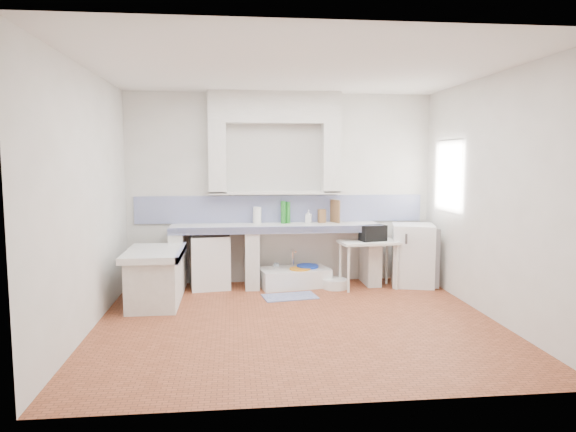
{
  "coord_description": "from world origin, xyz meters",
  "views": [
    {
      "loc": [
        -0.71,
        -5.66,
        1.83
      ],
      "look_at": [
        0.0,
        1.0,
        1.1
      ],
      "focal_mm": 32.33,
      "sensor_mm": 36.0,
      "label": 1
    }
  ],
  "objects": [
    {
      "name": "rug",
      "position": [
        0.03,
        1.07,
        0.01
      ],
      "size": [
        0.76,
        0.51,
        0.01
      ],
      "primitive_type": "cube",
      "rotation": [
        0.0,
        0.0,
        0.16
      ],
      "color": "navy",
      "rests_on": "ground"
    },
    {
      "name": "peninsula_base",
      "position": [
        -1.7,
        0.9,
        0.31
      ],
      "size": [
        0.6,
        1.0,
        0.62
      ],
      "primitive_type": "cube",
      "color": "silver",
      "rests_on": "ground"
    },
    {
      "name": "sink",
      "position": [
        0.16,
        1.66,
        0.12
      ],
      "size": [
        1.06,
        0.7,
        0.24
      ],
      "primitive_type": "cube",
      "rotation": [
        0.0,
        0.0,
        0.18
      ],
      "color": "white",
      "rests_on": "ground"
    },
    {
      "name": "side_table",
      "position": [
        1.2,
        1.44,
        0.34
      ],
      "size": [
        0.86,
        0.55,
        0.04
      ],
      "primitive_type": "cube",
      "rotation": [
        0.0,
        0.0,
        0.12
      ],
      "color": "white",
      "rests_on": "ground"
    },
    {
      "name": "counter_lip",
      "position": [
        -0.1,
        1.42,
        0.86
      ],
      "size": [
        3.0,
        0.04,
        0.1
      ],
      "primitive_type": "cube",
      "color": "navy",
      "rests_on": "ground"
    },
    {
      "name": "bucket_blue",
      "position": [
        0.36,
        1.69,
        0.15
      ],
      "size": [
        0.42,
        0.42,
        0.3
      ],
      "primitive_type": "cylinder",
      "rotation": [
        0.0,
        0.0,
        0.39
      ],
      "color": "blue",
      "rests_on": "ground"
    },
    {
      "name": "paper_towel",
      "position": [
        -0.36,
        1.85,
        1.02
      ],
      "size": [
        0.14,
        0.14,
        0.24
      ],
      "primitive_type": "cylinder",
      "rotation": [
        0.0,
        0.0,
        0.14
      ],
      "color": "white",
      "rests_on": "counter_slab"
    },
    {
      "name": "lace_valance",
      "position": [
        2.28,
        1.2,
        1.98
      ],
      "size": [
        0.01,
        0.84,
        0.24
      ],
      "primitive_type": "cube",
      "color": "white",
      "rests_on": "ground"
    },
    {
      "name": "water_bottle_b",
      "position": [
        0.28,
        1.85,
        0.14
      ],
      "size": [
        0.09,
        0.09,
        0.28
      ],
      "primitive_type": "cylinder",
      "rotation": [
        0.0,
        0.0,
        0.27
      ],
      "color": "silver",
      "rests_on": "ground"
    },
    {
      "name": "ceiling",
      "position": [
        0.0,
        0.0,
        2.8
      ],
      "size": [
        4.5,
        4.5,
        0.0
      ],
      "primitive_type": "plane",
      "rotation": [
        3.14,
        0.0,
        0.0
      ],
      "color": "white",
      "rests_on": "ground"
    },
    {
      "name": "counter_pier_right",
      "position": [
        1.3,
        1.7,
        0.41
      ],
      "size": [
        0.2,
        0.55,
        0.82
      ],
      "primitive_type": "cube",
      "color": "silver",
      "rests_on": "ground"
    },
    {
      "name": "wall_left",
      "position": [
        -2.25,
        0.0,
        1.4
      ],
      "size": [
        0.0,
        4.5,
        4.5
      ],
      "primitive_type": "plane",
      "rotation": [
        1.57,
        0.0,
        1.57
      ],
      "color": "silver",
      "rests_on": "ground"
    },
    {
      "name": "green_bottle_b",
      "position": [
        0.02,
        1.82,
        1.07
      ],
      "size": [
        0.07,
        0.07,
        0.33
      ],
      "primitive_type": "cylinder",
      "rotation": [
        0.0,
        0.0,
        -0.0
      ],
      "color": "#1D6F21",
      "rests_on": "counter_slab"
    },
    {
      "name": "wall_front",
      "position": [
        0.0,
        -2.0,
        1.4
      ],
      "size": [
        4.5,
        0.0,
        4.5
      ],
      "primitive_type": "plane",
      "rotation": [
        -1.57,
        0.0,
        0.0
      ],
      "color": "silver",
      "rests_on": "ground"
    },
    {
      "name": "bucket_orange",
      "position": [
        0.23,
        1.57,
        0.14
      ],
      "size": [
        0.32,
        0.32,
        0.28
      ],
      "primitive_type": "cylinder",
      "rotation": [
        0.0,
        0.0,
        -0.04
      ],
      "color": "orange",
      "rests_on": "ground"
    },
    {
      "name": "black_bag",
      "position": [
        1.26,
        1.44,
        0.79
      ],
      "size": [
        0.4,
        0.29,
        0.22
      ],
      "primitive_type": "cube",
      "rotation": [
        0.0,
        0.0,
        0.27
      ],
      "color": "black",
      "rests_on": "side_table"
    },
    {
      "name": "counter_pier_mid",
      "position": [
        -0.45,
        1.7,
        0.41
      ],
      "size": [
        0.2,
        0.55,
        0.82
      ],
      "primitive_type": "cube",
      "color": "silver",
      "rests_on": "ground"
    },
    {
      "name": "peninsula_lip",
      "position": [
        -1.37,
        0.9,
        0.66
      ],
      "size": [
        0.04,
        1.1,
        0.1
      ],
      "primitive_type": "cube",
      "color": "navy",
      "rests_on": "ground"
    },
    {
      "name": "counter_pier_left",
      "position": [
        -1.5,
        1.7,
        0.41
      ],
      "size": [
        0.2,
        0.55,
        0.82
      ],
      "primitive_type": "cube",
      "color": "silver",
      "rests_on": "ground"
    },
    {
      "name": "backsplash",
      "position": [
        0.0,
        1.99,
        1.1
      ],
      "size": [
        4.27,
        0.03,
        0.4
      ],
      "primitive_type": "cube",
      "color": "navy",
      "rests_on": "ground"
    },
    {
      "name": "peninsula_top",
      "position": [
        -1.7,
        0.9,
        0.66
      ],
      "size": [
        0.7,
        1.1,
        0.08
      ],
      "primitive_type": "cube",
      "color": "white",
      "rests_on": "ground"
    },
    {
      "name": "water_bottle_a",
      "position": [
        -0.09,
        1.82,
        0.16
      ],
      "size": [
        0.11,
        0.11,
        0.31
      ],
      "primitive_type": "cylinder",
      "rotation": [
        0.0,
        0.0,
        0.42
      ],
      "color": "silver",
      "rests_on": "ground"
    },
    {
      "name": "wall_right",
      "position": [
        2.25,
        0.0,
        1.4
      ],
      "size": [
        0.0,
        4.5,
        4.5
      ],
      "primitive_type": "plane",
      "rotation": [
        1.57,
        0.0,
        -1.57
      ],
      "color": "silver",
      "rests_on": "ground"
    },
    {
      "name": "floor",
      "position": [
        0.0,
        0.0,
        0.0
      ],
      "size": [
        4.5,
        4.5,
        0.0
      ],
      "primitive_type": "plane",
      "color": "#9A4C2D",
      "rests_on": "ground"
    },
    {
      "name": "window_frame",
      "position": [
        2.42,
        1.2,
        1.6
      ],
      "size": [
        0.35,
        0.86,
        1.06
      ],
      "primitive_type": "cube",
      "color": "#3B2212",
      "rests_on": "ground"
    },
    {
      "name": "alcove_mass",
      "position": [
        -0.1,
        1.88,
        2.58
      ],
      "size": [
        1.9,
        0.25,
        0.45
      ],
      "primitive_type": "cube",
      "color": "silver",
      "rests_on": "ground"
    },
    {
      "name": "cutting_board",
      "position": [
        0.79,
        1.85,
        1.07
      ],
      "size": [
        0.11,
        0.24,
        0.34
      ],
      "primitive_type": "cube",
      "rotation": [
        0.0,
        0.0,
        0.35
      ],
      "color": "brown",
      "rests_on": "counter_slab"
    },
    {
      "name": "counter_slab",
      "position": [
        -0.1,
        1.7,
        0.86
      ],
      "size": [
        3.0,
        0.6,
        0.08
      ],
      "primitive_type": "cube",
      "color": "white",
      "rests_on": "ground"
    },
    {
      "name": "green_bottle_a",
      "position": [
        0.09,
        1.85,
        1.06
      ],
      "size": [
        0.08,
        0.08,
        0.32
      ],
      "primitive_type": "cylinder",
      "rotation": [
        0.0,
        0.0,
        -0.2
      ],
      "color": "#1D6F21",
      "rests_on": "counter_slab"
    },
    {
      "name": "knife_block",
      "position": [
        0.59,
        1.85,
        1.0
      ],
      "size": [
        0.12,
        0.1,
        0.2
      ],
      "primitive_type": "cube",
      "rotation": [
        0.0,
        0.0,
        0.27
      ],
      "color": "brown",
      "rests_on": "counter_slab"
    },
    {
      "name": "fridge",
      "position": [
        1.89,
        1.55,
        0.45
      ],
      "size": [
        0.71,
        0.71,
        0.9
      ],
      "primitive_type": "cube",
      "rotation": [
        0.0,
        0.0,
        -0.26
      ],
      "color": "white",
      "rests_on": "ground"
    },
    {
      "name": "basin_white",
      "position": [
        0.73,
        1.47,
        0.07
      ],
      "size": [
        0.42,
        0.42,
        0.14
      ],
      "primitive_type": "cylinder",
      "rotation": [
        0.0,
        0.0,
        0.25
      ],
      "color": "white",
      "rests_on": "ground"
    },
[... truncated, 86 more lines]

